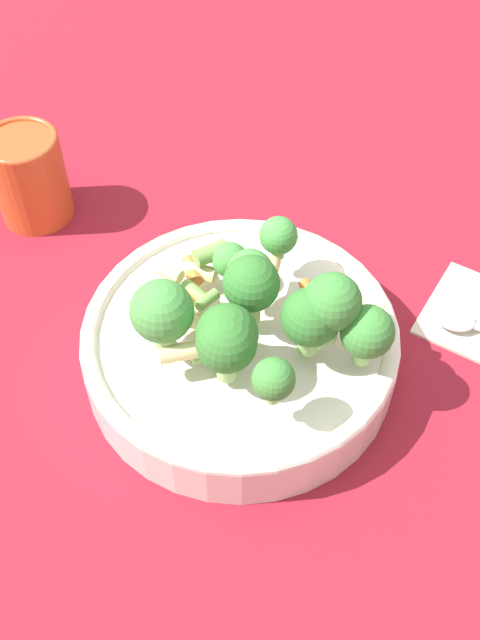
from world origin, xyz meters
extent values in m
plane|color=maroon|center=(0.00, 0.00, 0.00)|extent=(3.00, 3.00, 0.00)
cylinder|color=silver|center=(0.00, 0.00, 0.02)|extent=(0.25, 0.25, 0.04)
torus|color=silver|center=(0.00, 0.00, 0.04)|extent=(0.25, 0.25, 0.01)
cylinder|color=#8CB766|center=(-0.06, -0.07, 0.06)|extent=(0.01, 0.01, 0.02)
sphere|color=#3D8438|center=(-0.06, -0.07, 0.08)|extent=(0.04, 0.04, 0.04)
cylinder|color=#8CB766|center=(0.01, 0.06, 0.06)|extent=(0.02, 0.02, 0.02)
sphere|color=#479342|center=(0.01, 0.06, 0.09)|extent=(0.05, 0.05, 0.05)
cylinder|color=#8CB766|center=(-0.03, 0.02, 0.06)|extent=(0.02, 0.02, 0.02)
sphere|color=#33722D|center=(-0.03, 0.02, 0.09)|extent=(0.05, 0.05, 0.05)
cylinder|color=#8CB766|center=(-0.04, 0.03, 0.06)|extent=(0.02, 0.02, 0.02)
sphere|color=#33722D|center=(-0.04, 0.03, 0.09)|extent=(0.04, 0.04, 0.04)
cylinder|color=#8CB766|center=(0.02, -0.01, 0.07)|extent=(0.01, 0.01, 0.01)
sphere|color=#479342|center=(0.02, -0.01, 0.09)|extent=(0.04, 0.04, 0.04)
cylinder|color=#8CB766|center=(-0.04, -0.04, 0.06)|extent=(0.02, 0.02, 0.02)
sphere|color=#33722D|center=(-0.04, -0.04, 0.09)|extent=(0.04, 0.04, 0.04)
cylinder|color=#8CB766|center=(0.04, -0.05, 0.07)|extent=(0.01, 0.01, 0.01)
sphere|color=#479342|center=(0.04, -0.05, 0.09)|extent=(0.03, 0.03, 0.03)
cylinder|color=#8CB766|center=(-0.04, -0.05, 0.07)|extent=(0.01, 0.01, 0.02)
sphere|color=#3D8438|center=(-0.04, -0.05, 0.10)|extent=(0.04, 0.04, 0.04)
cylinder|color=#8CB766|center=(-0.08, 0.01, 0.07)|extent=(0.01, 0.01, 0.01)
sphere|color=#3D8438|center=(-0.08, 0.01, 0.09)|extent=(0.03, 0.03, 0.03)
cylinder|color=#8CB766|center=(0.00, -0.01, 0.07)|extent=(0.02, 0.02, 0.02)
sphere|color=#33722D|center=(0.00, -0.01, 0.10)|extent=(0.04, 0.04, 0.04)
cylinder|color=#8CB766|center=(-0.05, -0.04, 0.07)|extent=(0.01, 0.01, 0.01)
sphere|color=#33722D|center=(-0.05, -0.04, 0.09)|extent=(0.03, 0.03, 0.03)
cylinder|color=#8CB766|center=(0.05, -0.01, 0.06)|extent=(0.01, 0.01, 0.01)
sphere|color=#479342|center=(0.05, -0.01, 0.07)|extent=(0.03, 0.03, 0.03)
cylinder|color=beige|center=(0.03, -0.04, 0.07)|extent=(0.02, 0.02, 0.01)
cylinder|color=beige|center=(0.02, 0.03, 0.05)|extent=(0.02, 0.01, 0.01)
cylinder|color=beige|center=(-0.02, 0.01, 0.07)|extent=(0.03, 0.03, 0.01)
cylinder|color=orange|center=(0.00, -0.06, 0.06)|extent=(0.03, 0.02, 0.01)
cylinder|color=#729E4C|center=(0.04, 0.02, 0.06)|extent=(0.03, 0.02, 0.01)
cylinder|color=beige|center=(0.06, 0.01, 0.06)|extent=(0.03, 0.03, 0.01)
cylinder|color=orange|center=(0.06, 0.02, 0.06)|extent=(0.03, 0.02, 0.01)
cylinder|color=#729E4C|center=(0.06, 0.00, 0.08)|extent=(0.02, 0.03, 0.01)
cylinder|color=#729E4C|center=(-0.02, 0.04, 0.06)|extent=(0.01, 0.02, 0.01)
cylinder|color=#729E4C|center=(0.02, 0.02, 0.07)|extent=(0.02, 0.02, 0.01)
cylinder|color=beige|center=(0.05, 0.04, 0.07)|extent=(0.02, 0.02, 0.01)
cylinder|color=orange|center=(-0.04, -0.09, 0.06)|extent=(0.02, 0.02, 0.01)
cylinder|color=orange|center=(0.03, 0.03, 0.06)|extent=(0.02, 0.02, 0.01)
cylinder|color=orange|center=(-0.01, -0.05, 0.07)|extent=(0.01, 0.02, 0.01)
cylinder|color=beige|center=(-0.02, 0.06, 0.07)|extent=(0.02, 0.03, 0.01)
cylinder|color=beige|center=(-0.03, -0.09, 0.07)|extent=(0.03, 0.03, 0.01)
cylinder|color=#CC4C23|center=(0.25, 0.11, 0.04)|extent=(0.07, 0.07, 0.09)
torus|color=#CC4C23|center=(0.25, 0.11, 0.09)|extent=(0.07, 0.07, 0.01)
ellipsoid|color=silver|center=(-0.04, -0.18, 0.01)|extent=(0.04, 0.04, 0.01)
camera|label=1|loc=(-0.33, 0.14, 0.50)|focal=42.00mm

